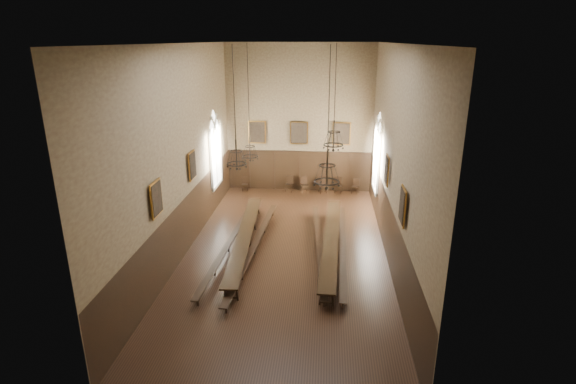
# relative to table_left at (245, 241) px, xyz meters

# --- Properties ---
(floor) EXTENTS (9.00, 18.00, 0.02)m
(floor) POSITION_rel_table_left_xyz_m (1.90, -0.21, -0.39)
(floor) COLOR black
(floor) RESTS_ON ground
(ceiling) EXTENTS (9.00, 18.00, 0.02)m
(ceiling) POSITION_rel_table_left_xyz_m (1.90, -0.21, 8.63)
(ceiling) COLOR black
(ceiling) RESTS_ON ground
(wall_back) EXTENTS (9.00, 0.02, 9.00)m
(wall_back) POSITION_rel_table_left_xyz_m (1.90, 8.80, 4.12)
(wall_back) COLOR #857551
(wall_back) RESTS_ON ground
(wall_front) EXTENTS (9.00, 0.02, 9.00)m
(wall_front) POSITION_rel_table_left_xyz_m (1.90, -9.22, 4.12)
(wall_front) COLOR #857551
(wall_front) RESTS_ON ground
(wall_left) EXTENTS (0.02, 18.00, 9.00)m
(wall_left) POSITION_rel_table_left_xyz_m (-2.61, -0.21, 4.12)
(wall_left) COLOR #857551
(wall_left) RESTS_ON ground
(wall_right) EXTENTS (0.02, 18.00, 9.00)m
(wall_right) POSITION_rel_table_left_xyz_m (6.41, -0.21, 4.12)
(wall_right) COLOR #857551
(wall_right) RESTS_ON ground
(wainscot_panelling) EXTENTS (9.00, 18.00, 2.50)m
(wainscot_panelling) POSITION_rel_table_left_xyz_m (1.90, -0.21, 0.87)
(wainscot_panelling) COLOR black
(wainscot_panelling) RESTS_ON floor
(table_left) EXTENTS (1.22, 9.64, 0.75)m
(table_left) POSITION_rel_table_left_xyz_m (0.00, 0.00, 0.00)
(table_left) COLOR black
(table_left) RESTS_ON floor
(table_right) EXTENTS (1.06, 9.58, 0.75)m
(table_right) POSITION_rel_table_left_xyz_m (3.94, -0.04, -0.00)
(table_right) COLOR black
(table_right) RESTS_ON floor
(bench_left_outer) EXTENTS (0.70, 9.52, 0.43)m
(bench_left_outer) POSITION_rel_table_left_xyz_m (-0.69, -0.39, -0.10)
(bench_left_outer) COLOR black
(bench_left_outer) RESTS_ON floor
(bench_left_inner) EXTENTS (0.88, 10.17, 0.46)m
(bench_left_inner) POSITION_rel_table_left_xyz_m (0.51, -0.47, -0.08)
(bench_left_inner) COLOR black
(bench_left_inner) RESTS_ON floor
(bench_right_inner) EXTENTS (0.88, 9.46, 0.43)m
(bench_right_inner) POSITION_rel_table_left_xyz_m (3.39, -0.08, -0.10)
(bench_right_inner) COLOR black
(bench_right_inner) RESTS_ON floor
(bench_right_outer) EXTENTS (0.50, 9.46, 0.43)m
(bench_right_outer) POSITION_rel_table_left_xyz_m (4.45, -0.10, -0.10)
(bench_right_outer) COLOR black
(bench_right_outer) RESTS_ON floor
(chair_0) EXTENTS (0.45, 0.45, 0.86)m
(chair_0) POSITION_rel_table_left_xyz_m (-1.49, 8.28, -0.12)
(chair_0) COLOR black
(chair_0) RESTS_ON floor
(chair_3) EXTENTS (0.50, 0.50, 1.00)m
(chair_3) POSITION_rel_table_left_xyz_m (1.33, 8.34, -0.07)
(chair_3) COLOR black
(chair_3) RESTS_ON floor
(chair_4) EXTENTS (0.56, 0.56, 1.00)m
(chair_4) POSITION_rel_table_left_xyz_m (2.30, 8.26, -0.07)
(chair_4) COLOR black
(chair_4) RESTS_ON floor
(chair_5) EXTENTS (0.59, 0.59, 1.04)m
(chair_5) POSITION_rel_table_left_xyz_m (3.44, 8.28, -0.06)
(chair_5) COLOR black
(chair_5) RESTS_ON floor
(chair_6) EXTENTS (0.49, 0.49, 0.96)m
(chair_6) POSITION_rel_table_left_xyz_m (4.42, 8.40, -0.08)
(chair_6) COLOR black
(chair_6) RESTS_ON floor
(chair_7) EXTENTS (0.51, 0.51, 0.92)m
(chair_7) POSITION_rel_table_left_xyz_m (5.47, 8.37, -0.10)
(chair_7) COLOR black
(chair_7) RESTS_ON floor
(chandelier_back_left) EXTENTS (0.77, 0.77, 5.37)m
(chandelier_back_left) POSITION_rel_table_left_xyz_m (-0.08, 2.41, 3.80)
(chandelier_back_left) COLOR black
(chandelier_back_left) RESTS_ON ceiling
(chandelier_back_right) EXTENTS (0.95, 0.95, 4.71)m
(chandelier_back_right) POSITION_rel_table_left_xyz_m (3.93, 2.21, 4.37)
(chandelier_back_right) COLOR black
(chandelier_back_right) RESTS_ON ceiling
(chandelier_front_left) EXTENTS (0.75, 0.75, 4.43)m
(chandelier_front_left) POSITION_rel_table_left_xyz_m (0.24, -2.38, 4.66)
(chandelier_front_left) COLOR black
(chandelier_front_left) RESTS_ON ceiling
(chandelier_front_right) EXTENTS (0.94, 0.94, 4.92)m
(chandelier_front_right) POSITION_rel_table_left_xyz_m (3.65, -2.89, 4.17)
(chandelier_front_right) COLOR black
(chandelier_front_right) RESTS_ON ceiling
(portrait_back_0) EXTENTS (1.10, 0.12, 1.40)m
(portrait_back_0) POSITION_rel_table_left_xyz_m (-0.70, 8.67, 3.32)
(portrait_back_0) COLOR #A67028
(portrait_back_0) RESTS_ON wall_back
(portrait_back_1) EXTENTS (1.10, 0.12, 1.40)m
(portrait_back_1) POSITION_rel_table_left_xyz_m (1.90, 8.67, 3.32)
(portrait_back_1) COLOR #A67028
(portrait_back_1) RESTS_ON wall_back
(portrait_back_2) EXTENTS (1.10, 0.12, 1.40)m
(portrait_back_2) POSITION_rel_table_left_xyz_m (4.50, 8.67, 3.32)
(portrait_back_2) COLOR #A67028
(portrait_back_2) RESTS_ON wall_back
(portrait_left_0) EXTENTS (0.12, 1.00, 1.30)m
(portrait_left_0) POSITION_rel_table_left_xyz_m (-2.48, 0.79, 3.32)
(portrait_left_0) COLOR #A67028
(portrait_left_0) RESTS_ON wall_left
(portrait_left_1) EXTENTS (0.12, 1.00, 1.30)m
(portrait_left_1) POSITION_rel_table_left_xyz_m (-2.48, -3.71, 3.32)
(portrait_left_1) COLOR #A67028
(portrait_left_1) RESTS_ON wall_left
(portrait_right_0) EXTENTS (0.12, 1.00, 1.30)m
(portrait_right_0) POSITION_rel_table_left_xyz_m (6.28, 0.79, 3.32)
(portrait_right_0) COLOR #A67028
(portrait_right_0) RESTS_ON wall_right
(portrait_right_1) EXTENTS (0.12, 1.00, 1.30)m
(portrait_right_1) POSITION_rel_table_left_xyz_m (6.28, -3.71, 3.32)
(portrait_right_1) COLOR #A67028
(portrait_right_1) RESTS_ON wall_right
(window_right) EXTENTS (0.20, 2.20, 4.60)m
(window_right) POSITION_rel_table_left_xyz_m (6.33, 5.29, 3.02)
(window_right) COLOR white
(window_right) RESTS_ON wall_right
(window_left) EXTENTS (0.20, 2.20, 4.60)m
(window_left) POSITION_rel_table_left_xyz_m (-2.53, 5.29, 3.02)
(window_left) COLOR white
(window_left) RESTS_ON wall_left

